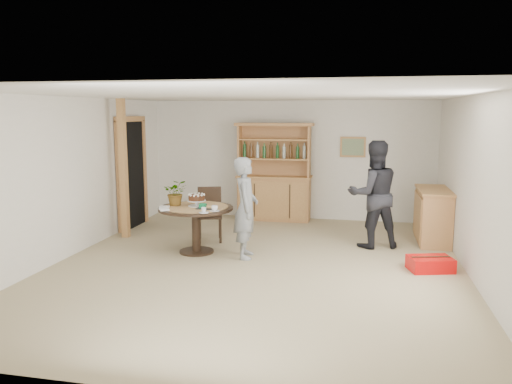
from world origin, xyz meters
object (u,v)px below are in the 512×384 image
at_px(sideboard, 433,215).
at_px(red_suitcase, 430,264).
at_px(adult_person, 374,194).
at_px(teen_boy, 246,208).
at_px(hutch, 274,187).
at_px(dining_table, 196,216).
at_px(dining_chair, 210,210).

bearing_deg(sideboard, red_suitcase, -97.97).
distance_m(sideboard, adult_person, 1.26).
bearing_deg(teen_boy, sideboard, -71.41).
height_order(teen_boy, adult_person, adult_person).
height_order(hutch, red_suitcase, hutch).
bearing_deg(teen_boy, adult_person, -71.48).
bearing_deg(dining_table, sideboard, 21.33).
distance_m(hutch, dining_table, 2.86).
height_order(dining_chair, teen_boy, teen_boy).
relative_size(teen_boy, adult_person, 0.88).
bearing_deg(teen_boy, dining_chair, 33.81).
relative_size(teen_boy, red_suitcase, 2.31).
relative_size(hutch, red_suitcase, 2.97).
xyz_separation_m(sideboard, dining_table, (-3.85, -1.50, 0.13)).
bearing_deg(hutch, red_suitcase, -46.54).
distance_m(dining_table, adult_person, 2.97).
xyz_separation_m(hutch, dining_table, (-0.81, -2.74, -0.08)).
relative_size(dining_table, teen_boy, 0.76).
bearing_deg(red_suitcase, hutch, 117.69).
bearing_deg(adult_person, hutch, -60.24).
xyz_separation_m(dining_table, dining_chair, (-0.02, 0.83, -0.07)).
bearing_deg(dining_chair, teen_boy, -64.15).
height_order(dining_table, dining_chair, dining_chair).
bearing_deg(adult_person, dining_chair, -15.84).
xyz_separation_m(dining_table, teen_boy, (0.85, -0.10, 0.19)).
bearing_deg(sideboard, hutch, 157.79).
height_order(dining_chair, adult_person, adult_person).
xyz_separation_m(teen_boy, adult_person, (1.96, 1.04, 0.11)).
distance_m(hutch, sideboard, 3.29).
bearing_deg(red_suitcase, adult_person, 109.07).
distance_m(dining_chair, red_suitcase, 3.80).
height_order(dining_table, teen_boy, teen_boy).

